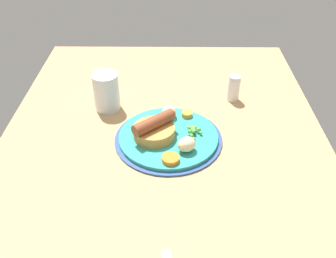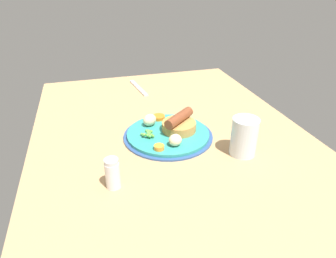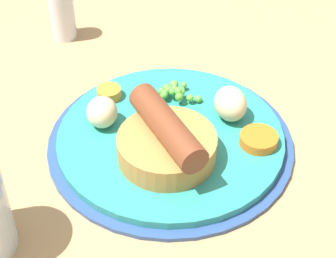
# 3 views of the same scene
# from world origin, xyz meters

# --- Properties ---
(dining_table) EXTENTS (1.10, 0.80, 0.03)m
(dining_table) POSITION_xyz_m (0.00, 0.00, 0.01)
(dining_table) COLOR tan
(dining_table) RESTS_ON ground
(dinner_plate) EXTENTS (0.26, 0.26, 0.01)m
(dinner_plate) POSITION_xyz_m (-0.02, 0.01, 0.04)
(dinner_plate) COLOR #2D4C84
(dinner_plate) RESTS_ON dining_table
(sausage_pudding) EXTENTS (0.10, 0.10, 0.05)m
(sausage_pudding) POSITION_xyz_m (-0.02, -0.02, 0.06)
(sausage_pudding) COLOR #BC8442
(sausage_pudding) RESTS_ON dinner_plate
(pea_pile) EXTENTS (0.05, 0.04, 0.02)m
(pea_pile) POSITION_xyz_m (-0.03, 0.07, 0.05)
(pea_pile) COLOR #5DB148
(pea_pile) RESTS_ON dinner_plate
(potato_chunk_0) EXTENTS (0.04, 0.04, 0.03)m
(potato_chunk_0) POSITION_xyz_m (-0.09, 0.01, 0.06)
(potato_chunk_0) COLOR beige
(potato_chunk_0) RESTS_ON dinner_plate
(potato_chunk_1) EXTENTS (0.05, 0.05, 0.04)m
(potato_chunk_1) POSITION_xyz_m (0.04, 0.05, 0.06)
(potato_chunk_1) COLOR beige
(potato_chunk_1) RESTS_ON dinner_plate
(carrot_slice_1) EXTENTS (0.04, 0.04, 0.01)m
(carrot_slice_1) POSITION_xyz_m (0.07, 0.02, 0.05)
(carrot_slice_1) COLOR orange
(carrot_slice_1) RESTS_ON dinner_plate
(carrot_slice_3) EXTENTS (0.04, 0.04, 0.01)m
(carrot_slice_3) POSITION_xyz_m (-0.10, 0.06, 0.05)
(carrot_slice_3) COLOR orange
(carrot_slice_3) RESTS_ON dinner_plate
(salt_shaker) EXTENTS (0.03, 0.03, 0.07)m
(salt_shaker) POSITION_xyz_m (-0.20, 0.19, 0.07)
(salt_shaker) COLOR silver
(salt_shaker) RESTS_ON dining_table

